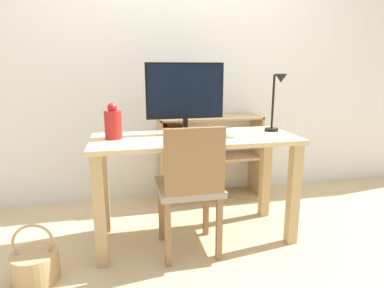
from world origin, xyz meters
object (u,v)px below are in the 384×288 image
(keyboard, at_px, (191,135))
(bookshelf, at_px, (192,161))
(vase, at_px, (113,123))
(chair, at_px, (190,185))
(monitor, at_px, (185,93))
(basket, at_px, (35,265))
(desk_lamp, at_px, (277,97))

(keyboard, distance_m, bookshelf, 0.79)
(vase, distance_m, chair, 0.64)
(monitor, xyz_separation_m, bookshelf, (0.16, 0.54, -0.65))
(monitor, height_order, keyboard, monitor)
(monitor, height_order, basket, monitor)
(vase, relative_size, basket, 0.68)
(monitor, relative_size, vase, 2.34)
(keyboard, xyz_separation_m, chair, (-0.05, -0.22, -0.27))
(desk_lamp, relative_size, basket, 1.20)
(keyboard, height_order, vase, vase)
(monitor, xyz_separation_m, chair, (-0.04, -0.36, -0.54))
(keyboard, height_order, basket, keyboard)
(vase, distance_m, basket, 0.94)
(vase, xyz_separation_m, bookshelf, (0.66, 0.64, -0.47))
(monitor, height_order, chair, monitor)
(keyboard, bearing_deg, bookshelf, 77.42)
(monitor, distance_m, basket, 1.41)
(bookshelf, bearing_deg, chair, -102.87)
(keyboard, bearing_deg, basket, -163.15)
(monitor, relative_size, bookshelf, 0.59)
(desk_lamp, bearing_deg, vase, 178.78)
(desk_lamp, bearing_deg, keyboard, -178.45)
(keyboard, xyz_separation_m, desk_lamp, (0.62, 0.02, 0.25))
(keyboard, relative_size, basket, 0.95)
(chair, bearing_deg, desk_lamp, 20.91)
(monitor, xyz_separation_m, basket, (-0.97, -0.44, -0.93))
(basket, bearing_deg, bookshelf, 40.82)
(bookshelf, bearing_deg, basket, -139.18)
(keyboard, relative_size, chair, 0.38)
(monitor, bearing_deg, basket, -155.66)
(monitor, bearing_deg, desk_lamp, -10.99)
(vase, height_order, desk_lamp, desk_lamp)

